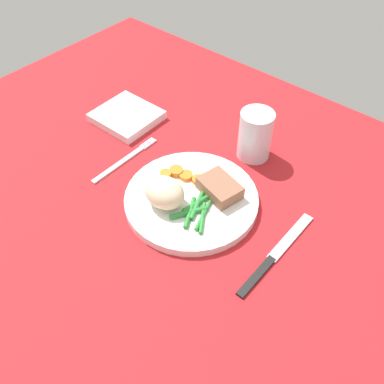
% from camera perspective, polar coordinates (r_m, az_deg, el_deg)
% --- Properties ---
extents(dining_table, '(1.20, 0.90, 0.02)m').
position_cam_1_polar(dining_table, '(0.79, -1.46, -1.01)').
color(dining_table, red).
rests_on(dining_table, ground).
extents(dinner_plate, '(0.24, 0.24, 0.02)m').
position_cam_1_polar(dinner_plate, '(0.77, 0.00, -0.93)').
color(dinner_plate, white).
rests_on(dinner_plate, dining_table).
extents(meat_portion, '(0.08, 0.07, 0.03)m').
position_cam_1_polar(meat_portion, '(0.76, 3.70, 0.55)').
color(meat_portion, '#936047').
rests_on(meat_portion, dinner_plate).
extents(mashed_potatoes, '(0.07, 0.06, 0.05)m').
position_cam_1_polar(mashed_potatoes, '(0.73, -3.47, -0.21)').
color(mashed_potatoes, beige).
rests_on(mashed_potatoes, dinner_plate).
extents(carrot_slices, '(0.07, 0.05, 0.01)m').
position_cam_1_polar(carrot_slices, '(0.79, -1.58, 2.30)').
color(carrot_slices, orange).
rests_on(carrot_slices, dinner_plate).
extents(green_beans, '(0.07, 0.09, 0.01)m').
position_cam_1_polar(green_beans, '(0.73, 0.46, -2.39)').
color(green_beans, '#2D8C38').
rests_on(green_beans, dinner_plate).
extents(fork, '(0.01, 0.17, 0.00)m').
position_cam_1_polar(fork, '(0.86, -8.91, 4.23)').
color(fork, silver).
rests_on(fork, dining_table).
extents(knife, '(0.02, 0.21, 0.01)m').
position_cam_1_polar(knife, '(0.71, 10.95, -8.26)').
color(knife, black).
rests_on(knife, dining_table).
extents(water_glass, '(0.07, 0.07, 0.10)m').
position_cam_1_polar(water_glass, '(0.84, 8.35, 7.14)').
color(water_glass, silver).
rests_on(water_glass, dining_table).
extents(napkin, '(0.13, 0.12, 0.02)m').
position_cam_1_polar(napkin, '(0.96, -8.66, 9.92)').
color(napkin, white).
rests_on(napkin, dining_table).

